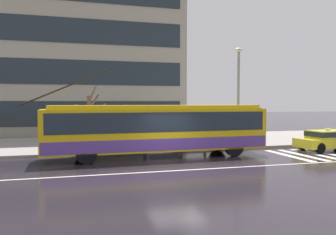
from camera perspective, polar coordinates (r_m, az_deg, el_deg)
name	(u,v)px	position (r m, az deg, el deg)	size (l,w,h in m)	color
ground_plane	(177,165)	(16.41, 1.44, -7.99)	(160.00, 160.00, 0.00)	#252027
sidewalk_slab	(140,142)	(25.37, -4.76, -4.11)	(80.00, 10.00, 0.14)	gray
crosswalk_stripe_edge_near	(288,156)	(20.50, 19.40, -6.01)	(0.44, 4.40, 0.01)	beige
crosswalk_stripe_inner_a	(302,155)	(21.02, 21.42, -5.83)	(0.44, 4.40, 0.01)	beige
crosswalk_stripe_center	(315,154)	(21.57, 23.34, -5.65)	(0.44, 4.40, 0.01)	beige
crosswalk_stripe_inner_b	(328,154)	(22.14, 25.16, -5.48)	(0.44, 4.40, 0.01)	beige
lane_centre_line	(184,170)	(15.29, 2.77, -8.76)	(72.00, 0.14, 0.01)	silver
trolleybus	(158,128)	(18.75, -1.73, -1.83)	(13.08, 2.86, 4.83)	gold
taxi_ahead_of_bus	(329,139)	(23.51, 25.27, -3.32)	(4.33, 1.90, 1.39)	yellow
bus_shelter	(114,118)	(21.38, -8.97, -0.10)	(4.26, 1.58, 2.55)	gray
pedestrian_at_shelter	(145,123)	(22.03, -3.91, -0.97)	(1.34, 1.34, 1.92)	navy
pedestrian_approaching_curb	(180,123)	(21.57, 1.98, -1.00)	(1.37, 1.37, 1.91)	#4F464C
pedestrian_walking_past	(205,130)	(23.87, 6.17, -2.09)	(0.51, 0.51, 1.60)	#484F3D
street_lamp	(238,88)	(23.00, 11.67, 4.87)	(0.60, 0.32, 6.43)	gray
street_tree_bare	(90,118)	(21.53, -12.88, -0.06)	(1.97, 1.39, 3.99)	brown
office_tower_corner_left	(59,42)	(39.07, -17.67, 11.88)	(24.34, 14.20, 18.84)	#9B9787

